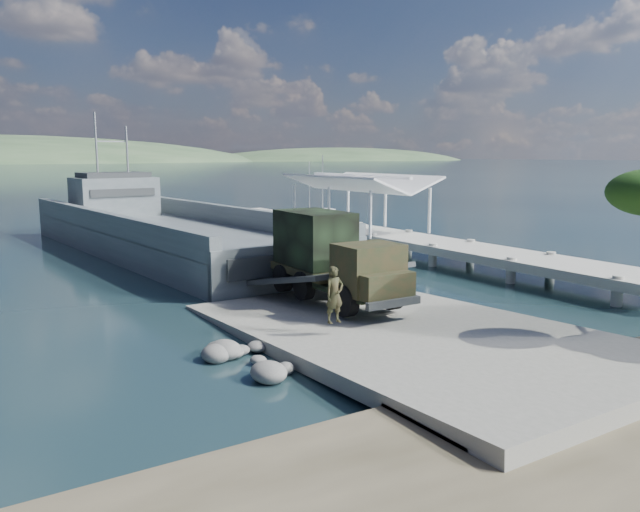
{
  "coord_description": "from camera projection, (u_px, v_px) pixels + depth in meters",
  "views": [
    {
      "loc": [
        -14.34,
        -17.83,
        6.71
      ],
      "look_at": [
        0.76,
        6.0,
        2.1
      ],
      "focal_mm": 35.0,
      "sensor_mm": 36.0,
      "label": 1
    }
  ],
  "objects": [
    {
      "name": "pier",
      "position": [
        368.0,
        225.0,
        45.78
      ],
      "size": [
        6.4,
        44.0,
        6.1
      ],
      "color": "beige",
      "rests_on": "ground"
    },
    {
      "name": "ground",
      "position": [
        388.0,
        334.0,
        23.52
      ],
      "size": [
        1400.0,
        1400.0,
        0.0
      ],
      "primitive_type": "plane",
      "color": "#162C35",
      "rests_on": "ground"
    },
    {
      "name": "sailboat_near",
      "position": [
        310.0,
        221.0,
        60.56
      ],
      "size": [
        2.35,
        5.27,
        6.2
      ],
      "rotation": [
        0.0,
        0.0,
        0.18
      ],
      "color": "white",
      "rests_on": "ground"
    },
    {
      "name": "soldier",
      "position": [
        334.0,
        306.0,
        21.72
      ],
      "size": [
        0.75,
        0.52,
        1.99
      ],
      "primitive_type": "imported",
      "rotation": [
        0.0,
        0.0,
        0.05
      ],
      "color": "#202D19",
      "rests_on": "boat_ramp"
    },
    {
      "name": "shoreline_rocks",
      "position": [
        232.0,
        359.0,
        20.66
      ],
      "size": [
        3.2,
        5.6,
        0.9
      ],
      "primitive_type": null,
      "color": "#5E5E5B",
      "rests_on": "ground"
    },
    {
      "name": "distant_headlands",
      "position": [
        13.0,
        163.0,
        516.75
      ],
      "size": [
        1000.0,
        240.0,
        48.0
      ],
      "primitive_type": null,
      "color": "#304B2E",
      "rests_on": "ground"
    },
    {
      "name": "landing_craft",
      "position": [
        169.0,
        240.0,
        43.04
      ],
      "size": [
        11.84,
        37.09,
        10.85
      ],
      "rotation": [
        0.0,
        0.0,
        0.08
      ],
      "color": "#4E575C",
      "rests_on": "ground"
    },
    {
      "name": "sailboat_far",
      "position": [
        323.0,
        216.0,
        65.28
      ],
      "size": [
        2.64,
        5.82,
        6.83
      ],
      "rotation": [
        0.0,
        0.0,
        -0.19
      ],
      "color": "white",
      "rests_on": "ground"
    },
    {
      "name": "boat_ramp",
      "position": [
        405.0,
        334.0,
        22.65
      ],
      "size": [
        10.0,
        18.0,
        0.5
      ],
      "primitive_type": "cube",
      "color": "slate",
      "rests_on": "ground"
    },
    {
      "name": "military_truck",
      "position": [
        331.0,
        257.0,
        26.79
      ],
      "size": [
        2.79,
        8.08,
        3.71
      ],
      "rotation": [
        0.0,
        0.0,
        -0.02
      ],
      "color": "black",
      "rests_on": "boat_ramp"
    }
  ]
}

